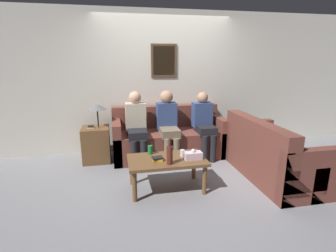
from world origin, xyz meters
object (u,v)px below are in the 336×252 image
at_px(person_left, 136,124).
at_px(person_middle, 168,122).
at_px(coffee_table, 167,163).
at_px(drinking_glass, 182,153).
at_px(couch_main, 168,138).
at_px(person_right, 204,122).
at_px(couch_side, 271,157).
at_px(wine_bottle, 170,154).

distance_m(person_left, person_middle, 0.54).
bearing_deg(person_middle, coffee_table, -102.59).
xyz_separation_m(drinking_glass, person_left, (-0.53, 1.02, 0.18)).
bearing_deg(drinking_glass, coffee_table, -168.47).
bearing_deg(couch_main, person_left, -160.91).
xyz_separation_m(coffee_table, person_right, (0.89, 1.08, 0.27)).
distance_m(couch_main, person_right, 0.71).
bearing_deg(person_middle, couch_side, -37.09).
bearing_deg(couch_side, person_right, 34.28).
distance_m(wine_bottle, person_right, 1.54).
relative_size(wine_bottle, person_right, 0.29).
distance_m(couch_main, person_middle, 0.41).
bearing_deg(drinking_glass, person_right, 57.13).
distance_m(coffee_table, person_left, 1.15).
bearing_deg(person_left, person_middle, 0.38).
bearing_deg(person_left, couch_side, -28.27).
relative_size(wine_bottle, person_middle, 0.28).
height_order(couch_side, coffee_table, couch_side).
bearing_deg(person_middle, couch_main, 76.52).
relative_size(coffee_table, person_left, 0.86).
distance_m(couch_main, couch_side, 1.79).
xyz_separation_m(couch_main, person_left, (-0.59, -0.20, 0.35)).
xyz_separation_m(person_left, person_middle, (0.54, 0.00, 0.00)).
distance_m(person_left, person_right, 1.20).
distance_m(person_middle, person_right, 0.65).
height_order(person_left, person_middle, same).
distance_m(coffee_table, drinking_glass, 0.26).
bearing_deg(person_right, person_middle, -179.62).
xyz_separation_m(drinking_glass, person_middle, (0.01, 1.03, 0.19)).
relative_size(drinking_glass, person_middle, 0.08).
height_order(couch_main, person_right, person_right).
xyz_separation_m(couch_main, person_middle, (-0.05, -0.20, 0.35)).
bearing_deg(wine_bottle, person_left, 103.65).
relative_size(drinking_glass, person_right, 0.08).
height_order(drinking_glass, person_right, person_right).
bearing_deg(wine_bottle, coffee_table, 89.95).
xyz_separation_m(coffee_table, person_left, (-0.30, 1.07, 0.29)).
height_order(couch_main, person_left, person_left).
height_order(couch_side, wine_bottle, couch_side).
xyz_separation_m(couch_main, couch_side, (1.31, -1.23, 0.00)).
bearing_deg(wine_bottle, couch_main, 78.80).
relative_size(couch_side, person_middle, 1.36).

